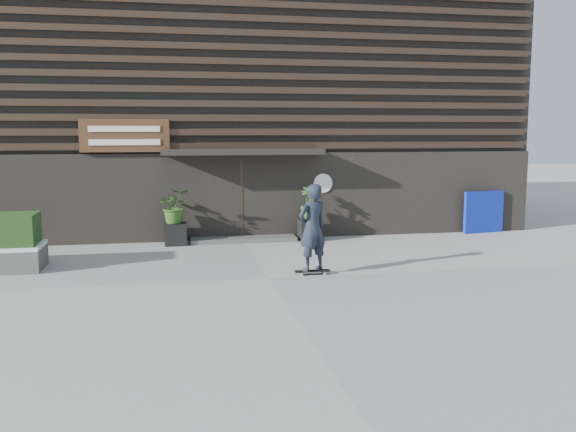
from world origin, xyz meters
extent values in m
plane|color=#A19E98|center=(0.00, 0.00, 0.00)|extent=(80.00, 80.00, 0.00)
cube|color=#474845|center=(0.00, 4.60, 0.06)|extent=(3.00, 0.80, 0.12)
cube|color=black|center=(-1.90, 4.40, 0.30)|extent=(0.60, 0.60, 0.60)
imported|color=#2D591E|center=(-1.90, 4.40, 1.08)|extent=(0.86, 0.75, 0.96)
cube|color=black|center=(1.90, 4.40, 0.30)|extent=(0.60, 0.60, 0.60)
imported|color=#2D591E|center=(1.90, 4.40, 1.08)|extent=(0.54, 0.54, 0.96)
cube|color=#0C1EA0|center=(7.47, 4.70, 0.64)|extent=(1.37, 0.34, 1.29)
cube|color=black|center=(0.00, 10.00, 4.00)|extent=(18.00, 10.00, 8.00)
cube|color=black|center=(0.00, 4.94, 1.25)|extent=(18.00, 0.12, 2.50)
cube|color=#38281E|center=(0.00, 4.88, 2.70)|extent=(17.60, 0.08, 0.18)
cube|color=#38281E|center=(0.00, 4.88, 3.09)|extent=(17.60, 0.08, 0.18)
cube|color=#38281E|center=(0.00, 4.88, 3.48)|extent=(17.60, 0.08, 0.18)
cube|color=#38281E|center=(0.00, 4.88, 3.88)|extent=(17.60, 0.08, 0.18)
cube|color=#38281E|center=(0.00, 4.88, 4.27)|extent=(17.60, 0.08, 0.18)
cube|color=#38281E|center=(0.00, 4.88, 4.66)|extent=(17.60, 0.08, 0.18)
cube|color=#38281E|center=(0.00, 4.88, 5.05)|extent=(17.60, 0.08, 0.18)
cube|color=#38281E|center=(0.00, 4.88, 5.45)|extent=(17.60, 0.08, 0.18)
cube|color=#38281E|center=(0.00, 4.88, 5.84)|extent=(17.60, 0.08, 0.18)
cube|color=#38281E|center=(0.00, 4.88, 6.23)|extent=(17.60, 0.08, 0.18)
cube|color=#38281E|center=(0.00, 4.88, 6.62)|extent=(17.60, 0.08, 0.18)
cube|color=black|center=(0.00, 4.50, 2.55)|extent=(4.50, 1.00, 0.15)
cube|color=black|center=(0.00, 5.10, 1.15)|extent=(2.40, 0.30, 2.30)
cube|color=#38281E|center=(0.00, 4.92, 1.15)|extent=(0.06, 0.10, 2.30)
cube|color=#472B19|center=(-3.20, 4.80, 3.00)|extent=(2.40, 0.10, 0.90)
cube|color=beige|center=(-3.20, 4.73, 3.18)|extent=(1.90, 0.02, 0.16)
cube|color=beige|center=(-3.20, 4.73, 2.82)|extent=(1.90, 0.02, 0.16)
cylinder|color=white|center=(2.40, 4.86, 1.60)|extent=(0.56, 0.03, 0.56)
cube|color=black|center=(1.00, 0.16, 0.09)|extent=(0.78, 0.20, 0.02)
cylinder|color=#B6B6B1|center=(0.74, 0.06, 0.03)|extent=(0.06, 0.03, 0.06)
cylinder|color=#A2A39E|center=(0.74, 0.26, 0.03)|extent=(0.06, 0.03, 0.06)
cylinder|color=#A9A9A5|center=(1.26, 0.06, 0.03)|extent=(0.06, 0.03, 0.06)
cylinder|color=beige|center=(1.26, 0.26, 0.03)|extent=(0.06, 0.03, 0.06)
imported|color=#19202E|center=(1.00, 0.16, 1.05)|extent=(0.82, 0.70, 1.91)
camera|label=1|loc=(-2.03, -12.86, 3.14)|focal=38.87mm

